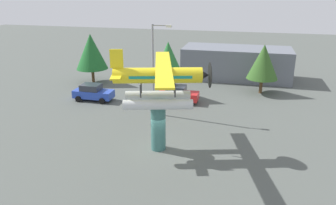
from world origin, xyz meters
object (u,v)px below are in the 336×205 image
display_pedestal (158,127)px  floatplane_monument (160,82)px  storefront_building (236,63)px  car_near_blue (93,92)px  car_mid_red (178,94)px  streetlight_primary (155,64)px  tree_west (91,52)px  tree_east (168,58)px  tree_center_back (263,62)px

display_pedestal → floatplane_monument: bearing=15.6°
display_pedestal → storefront_building: storefront_building is taller
floatplane_monument → car_near_blue: size_ratio=2.46×
display_pedestal → car_mid_red: size_ratio=0.84×
floatplane_monument → streetlight_primary: size_ratio=1.22×
display_pedestal → streetlight_primary: (-2.16, 6.79, 3.10)m
car_mid_red → display_pedestal: bearing=-85.5°
display_pedestal → streetlight_primary: bearing=107.6°
floatplane_monument → tree_west: (-12.97, 15.42, -1.27)m
car_mid_red → tree_west: 13.27m
car_mid_red → tree_east: 3.97m
display_pedestal → tree_west: (-12.84, 15.45, 2.18)m
car_near_blue → streetlight_primary: (7.60, -2.29, 3.99)m
streetlight_primary → tree_center_back: (9.85, 9.21, -1.23)m
storefront_building → tree_center_back: size_ratio=2.48×
tree_east → car_near_blue: bearing=-158.0°
floatplane_monument → tree_center_back: size_ratio=1.85×
car_near_blue → car_mid_red: same height
car_mid_red → floatplane_monument: bearing=-84.8°
car_near_blue → streetlight_primary: size_ratio=0.50×
car_near_blue → tree_center_back: size_ratio=0.75×
floatplane_monument → display_pedestal: bearing=-180.0°
tree_east → floatplane_monument: bearing=-78.9°
streetlight_primary → storefront_building: 16.87m
tree_west → storefront_building: bearing=20.6°
floatplane_monument → tree_center_back: bearing=49.1°
streetlight_primary → tree_center_back: streetlight_primary is taller
tree_east → tree_center_back: (9.93, 3.89, -0.68)m
car_near_blue → tree_west: bearing=115.9°
display_pedestal → tree_east: tree_east is taller
display_pedestal → tree_center_back: 17.85m
floatplane_monument → tree_east: (-2.36, 12.08, -0.90)m
car_mid_red → storefront_building: 12.57m
floatplane_monument → car_mid_red: bearing=79.6°
floatplane_monument → streetlight_primary: (-2.28, 6.75, -0.35)m
tree_west → floatplane_monument: bearing=-49.9°
tree_west → tree_center_back: tree_west is taller
tree_center_back → streetlight_primary: bearing=-136.9°
streetlight_primary → tree_west: (-10.69, 8.66, -0.92)m
storefront_building → tree_east: size_ratio=2.27×
tree_east → streetlight_primary: bearing=-89.2°
tree_center_back → tree_west: bearing=-178.5°
car_mid_red → tree_east: (-1.39, 1.41, 3.44)m
storefront_building → car_near_blue: bearing=-137.9°
display_pedestal → floatplane_monument: floatplane_monument is taller
streetlight_primary → tree_east: size_ratio=1.39×
tree_center_back → floatplane_monument: bearing=-115.4°
car_near_blue → storefront_building: storefront_building is taller
streetlight_primary → storefront_building: size_ratio=0.61×
storefront_building → display_pedestal: bearing=-101.7°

